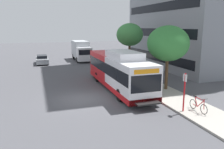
{
  "coord_description": "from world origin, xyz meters",
  "views": [
    {
      "loc": [
        -3.23,
        -17.24,
        5.74
      ],
      "look_at": [
        2.91,
        1.21,
        1.6
      ],
      "focal_mm": 36.44,
      "sensor_mm": 36.0,
      "label": 1
    }
  ],
  "objects_px": {
    "bus_stop_sign_pole": "(184,89)",
    "box_truck_background": "(81,50)",
    "street_tree_mid_block": "(130,35)",
    "transit_bus": "(118,71)",
    "bicycle_parked": "(198,105)",
    "parked_car_far_lane": "(42,60)",
    "street_tree_near_stop": "(168,44)"
  },
  "relations": [
    {
      "from": "street_tree_near_stop",
      "to": "parked_car_far_lane",
      "type": "relative_size",
      "value": 1.26
    },
    {
      "from": "parked_car_far_lane",
      "to": "box_truck_background",
      "type": "height_order",
      "value": "box_truck_background"
    },
    {
      "from": "box_truck_background",
      "to": "street_tree_near_stop",
      "type": "bearing_deg",
      "value": -79.85
    },
    {
      "from": "street_tree_mid_block",
      "to": "box_truck_background",
      "type": "xyz_separation_m",
      "value": [
        -4.1,
        11.54,
        -2.94
      ]
    },
    {
      "from": "bicycle_parked",
      "to": "transit_bus",
      "type": "bearing_deg",
      "value": 111.71
    },
    {
      "from": "street_tree_mid_block",
      "to": "parked_car_far_lane",
      "type": "height_order",
      "value": "street_tree_mid_block"
    },
    {
      "from": "transit_bus",
      "to": "box_truck_background",
      "type": "relative_size",
      "value": 1.75
    },
    {
      "from": "bicycle_parked",
      "to": "bus_stop_sign_pole",
      "type": "bearing_deg",
      "value": 159.71
    },
    {
      "from": "bus_stop_sign_pole",
      "to": "parked_car_far_lane",
      "type": "bearing_deg",
      "value": 108.87
    },
    {
      "from": "street_tree_mid_block",
      "to": "bus_stop_sign_pole",
      "type": "bearing_deg",
      "value": -98.55
    },
    {
      "from": "bus_stop_sign_pole",
      "to": "street_tree_mid_block",
      "type": "distance_m",
      "value": 15.2
    },
    {
      "from": "parked_car_far_lane",
      "to": "bicycle_parked",
      "type": "bearing_deg",
      "value": -69.46
    },
    {
      "from": "street_tree_near_stop",
      "to": "bus_stop_sign_pole",
      "type": "bearing_deg",
      "value": -109.73
    },
    {
      "from": "street_tree_near_stop",
      "to": "street_tree_mid_block",
      "type": "height_order",
      "value": "street_tree_mid_block"
    },
    {
      "from": "transit_bus",
      "to": "street_tree_mid_block",
      "type": "height_order",
      "value": "street_tree_mid_block"
    },
    {
      "from": "transit_bus",
      "to": "bus_stop_sign_pole",
      "type": "bearing_deg",
      "value": -74.0
    },
    {
      "from": "bus_stop_sign_pole",
      "to": "bicycle_parked",
      "type": "bearing_deg",
      "value": -20.29
    },
    {
      "from": "transit_bus",
      "to": "parked_car_far_lane",
      "type": "distance_m",
      "value": 18.51
    },
    {
      "from": "transit_bus",
      "to": "bus_stop_sign_pole",
      "type": "distance_m",
      "value": 7.45
    },
    {
      "from": "bus_stop_sign_pole",
      "to": "box_truck_background",
      "type": "distance_m",
      "value": 26.34
    },
    {
      "from": "bus_stop_sign_pole",
      "to": "parked_car_far_lane",
      "type": "xyz_separation_m",
      "value": [
        -8.38,
        24.53,
        -0.99
      ]
    },
    {
      "from": "street_tree_mid_block",
      "to": "box_truck_background",
      "type": "height_order",
      "value": "street_tree_mid_block"
    },
    {
      "from": "transit_bus",
      "to": "street_tree_near_stop",
      "type": "height_order",
      "value": "street_tree_near_stop"
    },
    {
      "from": "parked_car_far_lane",
      "to": "box_truck_background",
      "type": "distance_m",
      "value": 6.81
    },
    {
      "from": "bus_stop_sign_pole",
      "to": "box_truck_background",
      "type": "relative_size",
      "value": 0.37
    },
    {
      "from": "bicycle_parked",
      "to": "parked_car_far_lane",
      "type": "distance_m",
      "value": 26.56
    },
    {
      "from": "bus_stop_sign_pole",
      "to": "box_truck_background",
      "type": "height_order",
      "value": "box_truck_background"
    },
    {
      "from": "street_tree_mid_block",
      "to": "box_truck_background",
      "type": "relative_size",
      "value": 0.85
    },
    {
      "from": "transit_bus",
      "to": "box_truck_background",
      "type": "xyz_separation_m",
      "value": [
        0.17,
        19.1,
        0.04
      ]
    },
    {
      "from": "street_tree_near_stop",
      "to": "box_truck_background",
      "type": "bearing_deg",
      "value": 100.15
    },
    {
      "from": "parked_car_far_lane",
      "to": "box_truck_background",
      "type": "relative_size",
      "value": 0.64
    },
    {
      "from": "street_tree_near_stop",
      "to": "parked_car_far_lane",
      "type": "height_order",
      "value": "street_tree_near_stop"
    }
  ]
}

